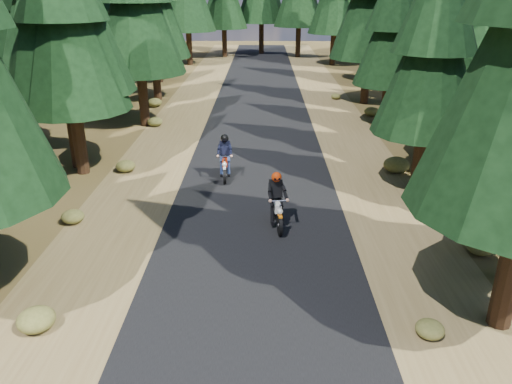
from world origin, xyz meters
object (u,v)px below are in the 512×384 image
(log_far, at_px, (474,184))
(rider_lead, at_px, (277,209))
(rider_follow, at_px, (225,164))
(log_near, at_px, (452,157))

(log_far, distance_m, rider_lead, 8.52)
(rider_lead, xyz_separation_m, rider_follow, (-1.97, 4.35, -0.00))
(log_near, relative_size, rider_follow, 2.75)
(log_near, xyz_separation_m, rider_lead, (-8.01, -6.74, 0.44))
(log_far, bearing_deg, log_near, 70.15)
(log_far, bearing_deg, rider_lead, -170.12)
(log_far, height_order, rider_lead, rider_lead)
(log_far, xyz_separation_m, rider_follow, (-9.70, 0.79, 0.48))
(log_far, bearing_deg, rider_follow, 160.52)
(rider_follow, bearing_deg, log_far, 172.84)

